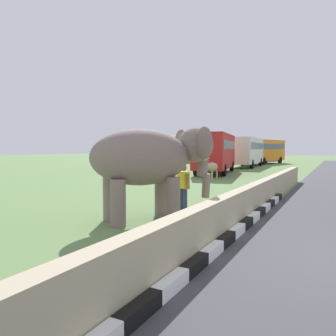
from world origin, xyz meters
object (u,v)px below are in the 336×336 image
Objects in this scene: bus_white at (247,150)px; bus_orange at (265,150)px; elephant at (152,159)px; cow_near at (212,167)px; person_handler at (183,185)px; bus_red at (216,150)px.

bus_white is 9.59m from bus_orange.
cow_near is (13.17, 2.91, -1.02)m from elephant.
elephant is at bearing -173.57° from bus_orange.
bus_orange reaches higher than person_handler.
elephant is 13.53m from cow_near.
person_handler reaches higher than cow_near.
bus_white is 17.19m from cow_near.
bus_white is (30.22, 4.71, 0.19)m from elephant.
cow_near is at bearing -176.61° from bus_orange.
bus_orange is at bearing 6.43° from elephant.
bus_red is at bearing 13.88° from elephant.
bus_orange is at bearing 3.39° from cow_near.
bus_red is 6.11m from cow_near.
bus_white is at bearing 0.19° from bus_red.
bus_white reaches higher than cow_near.
bus_red is (18.90, 4.67, 0.19)m from elephant.
person_handler is 12.00m from cow_near.
bus_orange is (39.81, 4.49, 0.19)m from elephant.
bus_white is (28.62, 5.00, 1.16)m from person_handler.
bus_orange is (38.20, 4.78, 1.16)m from person_handler.
bus_orange is at bearing -1.33° from bus_white.
person_handler is 0.16× the size of bus_white.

